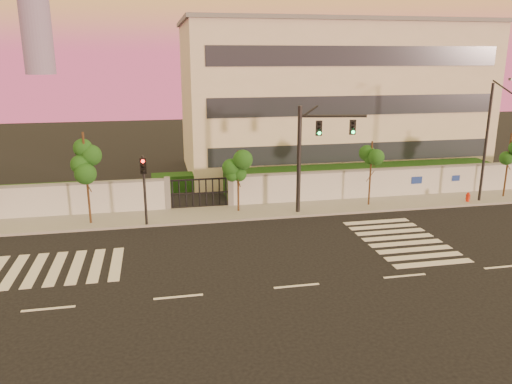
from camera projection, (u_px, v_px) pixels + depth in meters
ground at (297, 286)px, 21.26m from camera, size 120.00×120.00×0.00m
sidewalk at (250, 212)px, 31.17m from camera, size 60.00×3.00×0.15m
perimeter_wall at (247, 190)px, 32.35m from camera, size 60.00×0.36×2.20m
hedge_row at (255, 183)px, 35.21m from camera, size 41.00×4.25×1.80m
institutional_building at (329, 97)px, 42.17m from camera, size 24.40×12.40×12.25m
road_markings at (245, 255)px, 24.51m from camera, size 57.00×7.62×0.02m
street_tree_c at (85, 158)px, 27.91m from camera, size 1.58×1.26×5.43m
street_tree_d at (238, 167)px, 30.46m from camera, size 1.50×1.20×3.95m
street_tree_e at (371, 159)px, 31.70m from camera, size 1.36×1.08×4.31m
street_tree_f at (509, 151)px, 33.58m from camera, size 1.50×1.20×4.52m
traffic_signal_main at (313, 147)px, 30.09m from camera, size 4.19×0.94×6.66m
traffic_signal_secondary at (144, 182)px, 27.96m from camera, size 0.32×0.33×4.15m
streetlight_east at (488, 137)px, 32.13m from camera, size 0.49×1.98×8.23m
fire_hydrant at (468, 198)px, 33.09m from camera, size 0.30×0.29×0.77m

